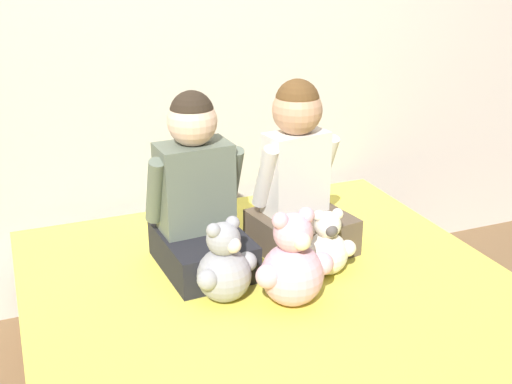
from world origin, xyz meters
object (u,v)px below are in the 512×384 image
child_on_right (299,179)px  teddy_bear_between_children (293,265)px  bed (290,366)px  teddy_bear_held_by_left_child (224,267)px  teddy_bear_held_by_right_child (327,247)px  child_on_left (197,197)px

child_on_right → teddy_bear_between_children: bearing=-126.9°
bed → teddy_bear_between_children: bearing=65.4°
child_on_right → bed: bearing=-126.7°
teddy_bear_held_by_left_child → child_on_right: bearing=12.1°
child_on_right → teddy_bear_held_by_left_child: 0.49m
bed → child_on_right: bearing=62.6°
teddy_bear_held_by_left_child → teddy_bear_between_children: teddy_bear_between_children is taller
teddy_bear_held_by_right_child → teddy_bear_between_children: size_ratio=0.75×
bed → child_on_left: child_on_left is taller
child_on_left → teddy_bear_between_children: child_on_left is taller
child_on_right → teddy_bear_held_by_right_child: bearing=-98.3°
bed → teddy_bear_held_by_left_child: 0.41m
child_on_left → child_on_right: child_on_right is taller
child_on_right → teddy_bear_held_by_right_child: (0.00, -0.23, -0.17)m
teddy_bear_held_by_right_child → teddy_bear_between_children: 0.24m
teddy_bear_held_by_left_child → teddy_bear_between_children: size_ratio=0.87×
child_on_left → teddy_bear_held_by_left_child: bearing=-93.1°
child_on_right → teddy_bear_between_children: size_ratio=1.98×
child_on_left → teddy_bear_held_by_left_child: child_on_left is taller
teddy_bear_between_children → child_on_left: bearing=113.5°
child_on_left → child_on_right: bearing=-4.9°
child_on_right → teddy_bear_between_children: 0.43m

